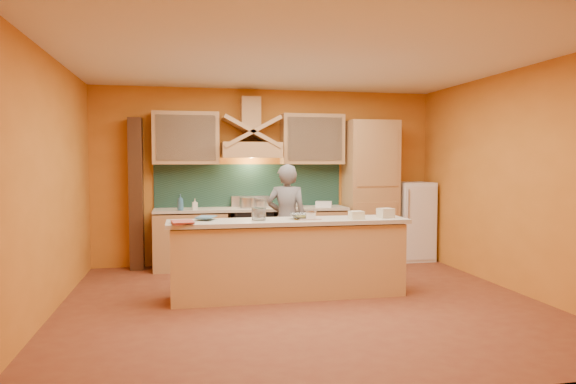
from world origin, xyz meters
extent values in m
cube|color=brown|center=(0.00, 0.00, 0.00)|extent=(5.50, 5.00, 0.01)
cube|color=white|center=(0.00, 0.00, 2.80)|extent=(5.50, 5.00, 0.01)
cube|color=orange|center=(0.00, 2.50, 1.40)|extent=(5.50, 0.02, 2.80)
cube|color=orange|center=(0.00, -2.50, 1.40)|extent=(5.50, 0.02, 2.80)
cube|color=orange|center=(-2.75, 0.00, 1.40)|extent=(0.02, 5.00, 2.80)
cube|color=orange|center=(2.75, 0.00, 1.40)|extent=(0.02, 5.00, 2.80)
cube|color=tan|center=(-1.25, 2.20, 0.43)|extent=(1.10, 0.60, 0.86)
cube|color=tan|center=(0.65, 2.20, 0.43)|extent=(1.10, 0.60, 0.86)
cube|color=beige|center=(-0.30, 2.20, 0.90)|extent=(3.00, 0.62, 0.04)
cube|color=black|center=(-0.30, 2.20, 0.45)|extent=(0.60, 0.58, 0.90)
cube|color=#18352D|center=(-0.30, 2.48, 1.25)|extent=(3.00, 0.03, 0.70)
cube|color=tan|center=(-0.30, 2.25, 1.82)|extent=(0.92, 0.50, 0.24)
cube|color=tan|center=(-0.30, 2.35, 2.40)|extent=(0.30, 0.30, 0.50)
cube|color=tan|center=(-1.30, 2.33, 2.00)|extent=(1.00, 0.35, 0.80)
cube|color=tan|center=(0.70, 2.33, 2.00)|extent=(1.00, 0.35, 0.80)
cube|color=tan|center=(1.65, 2.20, 1.15)|extent=(0.80, 0.60, 2.30)
cube|color=white|center=(2.40, 2.20, 0.65)|extent=(0.58, 0.60, 1.30)
cube|color=#472816|center=(-2.05, 2.35, 1.15)|extent=(0.20, 0.30, 2.30)
cube|color=#DBAF70|center=(-0.10, 0.30, 0.44)|extent=(2.80, 0.55, 0.88)
cube|color=beige|center=(-0.10, 0.30, 0.92)|extent=(2.90, 0.62, 0.05)
imported|color=slate|center=(0.11, 1.49, 0.80)|extent=(0.67, 0.53, 1.61)
cylinder|color=#B4B5BC|center=(-0.37, 2.19, 0.99)|extent=(0.28, 0.28, 0.18)
cylinder|color=silver|center=(-0.18, 2.25, 0.96)|extent=(0.20, 0.20, 0.12)
imported|color=silver|center=(-1.18, 2.06, 1.00)|extent=(0.08, 0.08, 0.17)
imported|color=#33678E|center=(-1.39, 1.98, 1.04)|extent=(0.10, 0.10, 0.24)
imported|color=silver|center=(0.40, 2.32, 0.96)|extent=(0.30, 0.30, 0.08)
cube|color=white|center=(0.83, 2.11, 0.96)|extent=(0.30, 0.27, 0.09)
imported|color=#AD493D|center=(-1.48, 0.11, 0.96)|extent=(0.27, 0.35, 0.03)
imported|color=teal|center=(-1.18, 0.47, 0.98)|extent=(0.28, 0.33, 0.02)
cylinder|color=silver|center=(-0.46, 0.30, 1.02)|extent=(0.20, 0.20, 0.15)
cylinder|color=silver|center=(-0.49, 0.33, 1.02)|extent=(0.17, 0.17, 0.15)
cube|color=white|center=(0.15, 0.22, 0.99)|extent=(0.13, 0.13, 0.09)
imported|color=silver|center=(0.06, 0.31, 0.98)|extent=(0.30, 0.30, 0.07)
cube|color=#CAACA6|center=(0.14, 0.25, 0.95)|extent=(0.27, 0.21, 0.02)
cube|color=beige|center=(1.11, 0.24, 1.00)|extent=(0.21, 0.19, 0.12)
cube|color=beige|center=(0.70, 0.15, 1.00)|extent=(0.17, 0.14, 0.10)
camera|label=1|loc=(-1.34, -5.73, 1.65)|focal=32.00mm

